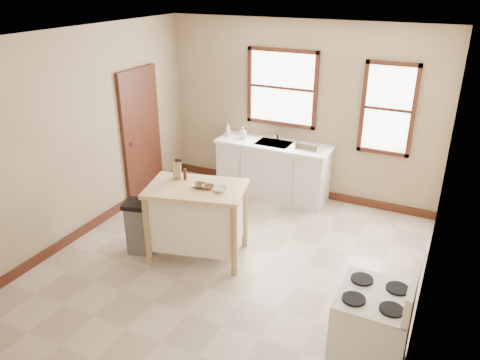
% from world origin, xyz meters
% --- Properties ---
extents(floor, '(5.00, 5.00, 0.00)m').
position_xyz_m(floor, '(0.00, 0.00, 0.00)').
color(floor, '#C1AC99').
rests_on(floor, ground).
extents(ceiling, '(5.00, 5.00, 0.00)m').
position_xyz_m(ceiling, '(0.00, 0.00, 2.80)').
color(ceiling, white).
rests_on(ceiling, ground).
extents(wall_back, '(4.50, 0.04, 2.80)m').
position_xyz_m(wall_back, '(0.00, 2.50, 1.40)').
color(wall_back, tan).
rests_on(wall_back, ground).
extents(wall_left, '(0.04, 5.00, 2.80)m').
position_xyz_m(wall_left, '(-2.25, 0.00, 1.40)').
color(wall_left, tan).
rests_on(wall_left, ground).
extents(wall_right, '(0.04, 5.00, 2.80)m').
position_xyz_m(wall_right, '(2.25, 0.00, 1.40)').
color(wall_right, tan).
rests_on(wall_right, ground).
extents(window_main, '(1.17, 0.06, 1.22)m').
position_xyz_m(window_main, '(-0.30, 2.48, 1.75)').
color(window_main, '#3F1D11').
rests_on(window_main, wall_back).
extents(window_side, '(0.77, 0.06, 1.37)m').
position_xyz_m(window_side, '(1.35, 2.48, 1.60)').
color(window_side, '#3F1D11').
rests_on(window_side, wall_back).
extents(door_left, '(0.06, 0.90, 2.10)m').
position_xyz_m(door_left, '(-2.21, 1.30, 1.05)').
color(door_left, '#3F1D11').
rests_on(door_left, ground).
extents(baseboard_back, '(4.50, 0.04, 0.12)m').
position_xyz_m(baseboard_back, '(0.00, 2.47, 0.06)').
color(baseboard_back, '#3F1D11').
rests_on(baseboard_back, ground).
extents(baseboard_left, '(0.04, 5.00, 0.12)m').
position_xyz_m(baseboard_left, '(-2.22, 0.00, 0.06)').
color(baseboard_left, '#3F1D11').
rests_on(baseboard_left, ground).
extents(sink_counter, '(1.86, 0.62, 0.92)m').
position_xyz_m(sink_counter, '(-0.30, 2.20, 0.46)').
color(sink_counter, silver).
rests_on(sink_counter, ground).
extents(faucet, '(0.03, 0.03, 0.22)m').
position_xyz_m(faucet, '(-0.30, 2.38, 1.03)').
color(faucet, silver).
rests_on(faucet, sink_counter).
extents(soap_bottle_a, '(0.11, 0.11, 0.22)m').
position_xyz_m(soap_bottle_a, '(-1.12, 2.20, 1.03)').
color(soap_bottle_a, '#B2B2B2').
rests_on(soap_bottle_a, sink_counter).
extents(soap_bottle_b, '(0.11, 0.12, 0.21)m').
position_xyz_m(soap_bottle_b, '(-0.83, 2.17, 1.02)').
color(soap_bottle_b, '#B2B2B2').
rests_on(soap_bottle_b, sink_counter).
extents(dish_rack, '(0.43, 0.36, 0.09)m').
position_xyz_m(dish_rack, '(0.29, 2.18, 0.97)').
color(dish_rack, silver).
rests_on(dish_rack, sink_counter).
extents(kitchen_island, '(1.36, 1.04, 0.99)m').
position_xyz_m(kitchen_island, '(-0.47, 0.09, 0.49)').
color(kitchen_island, '#F4DC90').
rests_on(kitchen_island, ground).
extents(knife_block, '(0.14, 0.14, 0.20)m').
position_xyz_m(knife_block, '(-0.83, 0.21, 1.09)').
color(knife_block, tan).
rests_on(knife_block, kitchen_island).
extents(pepper_grinder, '(0.06, 0.06, 0.15)m').
position_xyz_m(pepper_grinder, '(-0.71, 0.22, 1.06)').
color(pepper_grinder, '#3D1A10').
rests_on(pepper_grinder, kitchen_island).
extents(bowl_a, '(0.20, 0.20, 0.04)m').
position_xyz_m(bowl_a, '(-0.43, 0.09, 1.01)').
color(bowl_a, brown).
rests_on(bowl_a, kitchen_island).
extents(bowl_b, '(0.20, 0.20, 0.04)m').
position_xyz_m(bowl_b, '(-0.32, 0.11, 1.00)').
color(bowl_b, brown).
rests_on(bowl_b, kitchen_island).
extents(bowl_c, '(0.17, 0.17, 0.05)m').
position_xyz_m(bowl_c, '(-0.15, 0.10, 1.01)').
color(bowl_c, silver).
rests_on(bowl_c, kitchen_island).
extents(trash_bin, '(0.44, 0.40, 0.72)m').
position_xyz_m(trash_bin, '(-1.19, -0.16, 0.36)').
color(trash_bin, slate).
rests_on(trash_bin, ground).
extents(gas_stove, '(0.69, 0.69, 1.12)m').
position_xyz_m(gas_stove, '(1.93, -0.91, 0.56)').
color(gas_stove, white).
rests_on(gas_stove, ground).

